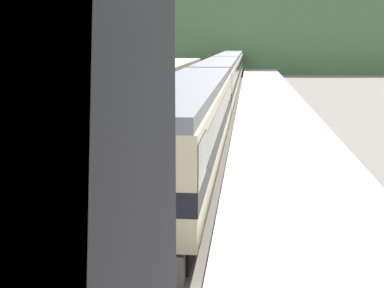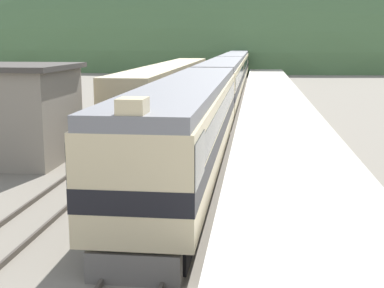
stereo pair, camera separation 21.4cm
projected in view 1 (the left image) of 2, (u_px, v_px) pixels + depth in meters
name	position (u px, v px, depth m)	size (l,w,h in m)	color
track_main	(229.00, 85.00, 67.16)	(1.52, 180.00, 0.16)	#4C443D
track_siding	(195.00, 85.00, 67.60)	(1.52, 180.00, 0.16)	#4C443D
platform	(269.00, 100.00, 47.11)	(5.26, 140.00, 0.93)	#BCB5A5
distant_hills	(239.00, 63.00, 133.36)	(199.74, 89.88, 55.62)	#517547
express_train_lead_car	(187.00, 124.00, 22.34)	(2.96, 21.66, 4.36)	black
carriage_second	(218.00, 82.00, 44.84)	(2.95, 22.20, 4.00)	black
carriage_third	(229.00, 68.00, 67.37)	(2.95, 22.20, 4.00)	black
carriage_fourth	(234.00, 61.00, 89.90)	(2.95, 22.20, 4.00)	black
carriage_fifth	(237.00, 57.00, 112.42)	(2.95, 22.20, 4.00)	black
siding_train	(165.00, 87.00, 43.55)	(2.90, 31.88, 3.71)	black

